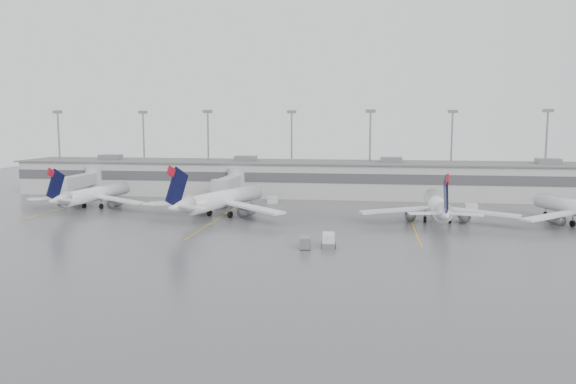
# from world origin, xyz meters

# --- Properties ---
(ground) EXTENTS (260.00, 260.00, 0.00)m
(ground) POSITION_xyz_m (0.00, 0.00, 0.00)
(ground) COLOR #525254
(ground) RESTS_ON ground
(terminal) EXTENTS (152.00, 17.00, 9.45)m
(terminal) POSITION_xyz_m (-0.01, 57.98, 4.17)
(terminal) COLOR #B5B5AF
(terminal) RESTS_ON ground
(light_masts) EXTENTS (142.40, 8.00, 20.60)m
(light_masts) POSITION_xyz_m (0.00, 63.75, 12.03)
(light_masts) COLOR gray
(light_masts) RESTS_ON ground
(jet_bridge_left) EXTENTS (4.00, 17.20, 7.00)m
(jet_bridge_left) POSITION_xyz_m (-55.50, 45.72, 3.87)
(jet_bridge_left) COLOR #A5A8AA
(jet_bridge_left) RESTS_ON ground
(jet_bridge_right) EXTENTS (4.00, 17.20, 7.00)m
(jet_bridge_right) POSITION_xyz_m (-20.50, 45.72, 3.87)
(jet_bridge_right) COLOR #A5A8AA
(jet_bridge_right) RESTS_ON ground
(stand_markings) EXTENTS (105.25, 40.00, 0.01)m
(stand_markings) POSITION_xyz_m (-0.00, 24.00, 0.01)
(stand_markings) COLOR gold
(stand_markings) RESTS_ON ground
(jet_far_left) EXTENTS (25.70, 28.95, 9.38)m
(jet_far_left) POSITION_xyz_m (-46.18, 31.49, 2.91)
(jet_far_left) COLOR white
(jet_far_left) RESTS_ON ground
(jet_mid_left) EXTENTS (28.01, 31.91, 10.66)m
(jet_mid_left) POSITION_xyz_m (-17.47, 25.16, 3.31)
(jet_mid_left) COLOR white
(jet_mid_left) RESTS_ON ground
(jet_mid_right) EXTENTS (27.43, 30.74, 9.95)m
(jet_mid_right) POSITION_xyz_m (21.92, 24.51, 3.09)
(jet_mid_right) COLOR white
(jet_mid_right) RESTS_ON ground
(baggage_tug) EXTENTS (2.23, 3.26, 2.02)m
(baggage_tug) POSITION_xyz_m (4.37, 1.88, 0.79)
(baggage_tug) COLOR silver
(baggage_tug) RESTS_ON ground
(baggage_cart) EXTENTS (1.63, 2.64, 1.64)m
(baggage_cart) POSITION_xyz_m (1.17, 0.68, 0.85)
(baggage_cart) COLOR slate
(baggage_cart) RESTS_ON ground
(gse_uld_a) EXTENTS (2.95, 2.19, 1.92)m
(gse_uld_a) POSITION_xyz_m (-55.97, 37.22, 0.96)
(gse_uld_a) COLOR silver
(gse_uld_a) RESTS_ON ground
(gse_uld_b) EXTENTS (2.14, 1.43, 1.51)m
(gse_uld_b) POSITION_xyz_m (-10.80, 43.28, 0.76)
(gse_uld_b) COLOR silver
(gse_uld_b) RESTS_ON ground
(gse_uld_c) EXTENTS (2.46, 1.73, 1.67)m
(gse_uld_c) POSITION_xyz_m (29.84, 36.95, 0.83)
(gse_uld_c) COLOR silver
(gse_uld_c) RESTS_ON ground
(gse_loader) EXTENTS (2.68, 3.59, 2.01)m
(gse_loader) POSITION_xyz_m (-22.61, 46.82, 1.01)
(gse_loader) COLOR slate
(gse_loader) RESTS_ON ground
(cone_a) EXTENTS (0.39, 0.39, 0.61)m
(cone_a) POSITION_xyz_m (-51.34, 35.04, 0.31)
(cone_a) COLOR #F53A05
(cone_a) RESTS_ON ground
(cone_b) EXTENTS (0.41, 0.41, 0.65)m
(cone_b) POSITION_xyz_m (-25.48, 32.77, 0.32)
(cone_b) COLOR #F53A05
(cone_b) RESTS_ON ground
(cone_c) EXTENTS (0.46, 0.46, 0.73)m
(cone_c) POSITION_xyz_m (20.08, 37.39, 0.37)
(cone_c) COLOR #F53A05
(cone_c) RESTS_ON ground
(cone_d) EXTENTS (0.39, 0.39, 0.63)m
(cone_d) POSITION_xyz_m (43.09, 30.63, 0.31)
(cone_d) COLOR #F53A05
(cone_d) RESTS_ON ground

